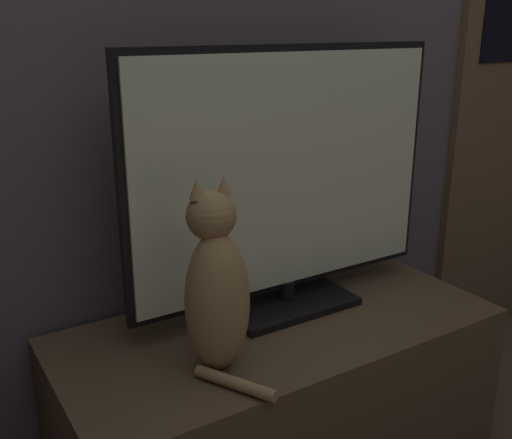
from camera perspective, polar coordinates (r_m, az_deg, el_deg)
wall_back at (r=1.70m, az=-3.77°, el=20.10°), size 4.80×0.05×2.60m
tv_stand at (r=1.75m, az=2.15°, el=-16.85°), size 1.18×0.54×0.48m
tv at (r=1.60m, az=3.05°, el=3.48°), size 0.93×0.22×0.71m
cat at (r=1.35m, az=-3.83°, el=-6.63°), size 0.16×0.28×0.45m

